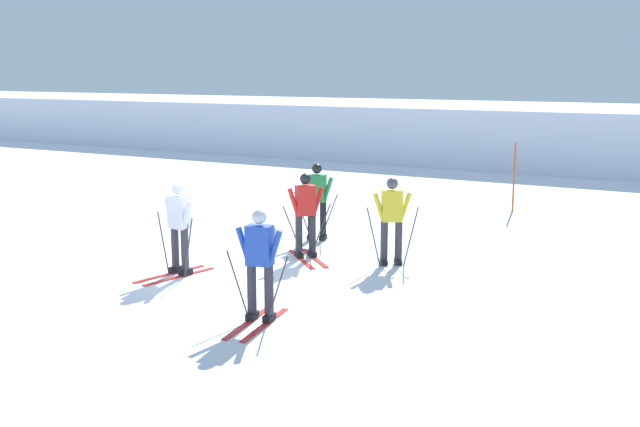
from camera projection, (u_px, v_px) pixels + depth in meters
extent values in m
plane|color=silver|center=(212.00, 279.00, 13.80)|extent=(120.00, 120.00, 0.00)
cube|color=silver|center=(524.00, 133.00, 31.83)|extent=(80.00, 8.84, 2.26)
cube|color=red|center=(179.00, 277.00, 13.95)|extent=(0.40, 1.59, 0.02)
cube|color=red|center=(170.00, 274.00, 14.13)|extent=(0.40, 1.59, 0.02)
cube|color=black|center=(186.00, 272.00, 14.05)|extent=(0.17, 0.28, 0.10)
cube|color=black|center=(176.00, 269.00, 14.23)|extent=(0.17, 0.28, 0.10)
cylinder|color=#38333D|center=(185.00, 247.00, 13.97)|extent=(0.14, 0.14, 0.85)
cylinder|color=#38333D|center=(175.00, 244.00, 14.15)|extent=(0.14, 0.14, 0.85)
cube|color=white|center=(179.00, 212.00, 13.94)|extent=(0.42, 0.31, 0.60)
cylinder|color=white|center=(187.00, 215.00, 13.77)|extent=(0.27, 0.14, 0.55)
cylinder|color=white|center=(169.00, 211.00, 14.09)|extent=(0.27, 0.14, 0.55)
sphere|color=silver|center=(178.00, 189.00, 13.86)|extent=(0.22, 0.22, 0.22)
cylinder|color=#38383D|center=(188.00, 248.00, 13.75)|extent=(0.28, 0.08, 1.14)
cylinder|color=#38383D|center=(163.00, 242.00, 14.21)|extent=(0.28, 0.08, 1.14)
cube|color=silver|center=(321.00, 242.00, 16.80)|extent=(0.47, 1.57, 0.02)
cube|color=silver|center=(309.00, 241.00, 16.87)|extent=(0.47, 1.57, 0.02)
cube|color=black|center=(323.00, 238.00, 16.93)|extent=(0.18, 0.28, 0.10)
cube|color=black|center=(311.00, 237.00, 17.00)|extent=(0.18, 0.28, 0.10)
cylinder|color=black|center=(323.00, 216.00, 16.84)|extent=(0.14, 0.14, 0.85)
cylinder|color=black|center=(311.00, 216.00, 16.92)|extent=(0.14, 0.14, 0.85)
cube|color=#23843D|center=(317.00, 188.00, 16.76)|extent=(0.43, 0.32, 0.60)
cylinder|color=#23843D|center=(328.00, 189.00, 16.68)|extent=(0.27, 0.15, 0.55)
cylinder|color=#23843D|center=(306.00, 188.00, 16.81)|extent=(0.27, 0.15, 0.55)
sphere|color=black|center=(317.00, 169.00, 16.68)|extent=(0.22, 0.22, 0.22)
cylinder|color=#38383D|center=(329.00, 218.00, 16.71)|extent=(0.41, 0.12, 1.08)
cylinder|color=#38383D|center=(303.00, 217.00, 16.86)|extent=(0.41, 0.12, 1.08)
cube|color=maroon|center=(320.00, 186.00, 16.96)|extent=(0.32, 0.24, 0.40)
cube|color=red|center=(265.00, 324.00, 11.33)|extent=(0.36, 1.59, 0.02)
cube|color=red|center=(248.00, 322.00, 11.42)|extent=(0.36, 1.59, 0.02)
cube|color=black|center=(269.00, 318.00, 11.46)|extent=(0.16, 0.28, 0.10)
cube|color=black|center=(252.00, 316.00, 11.55)|extent=(0.16, 0.28, 0.10)
cylinder|color=#38333D|center=(269.00, 287.00, 11.37)|extent=(0.14, 0.14, 0.85)
cylinder|color=#38333D|center=(252.00, 285.00, 11.46)|extent=(0.14, 0.14, 0.85)
cube|color=#284CB7|center=(260.00, 245.00, 11.30)|extent=(0.42, 0.30, 0.60)
cylinder|color=#284CB7|center=(275.00, 248.00, 11.20)|extent=(0.27, 0.13, 0.55)
cylinder|color=#284CB7|center=(244.00, 245.00, 11.36)|extent=(0.27, 0.13, 0.55)
sphere|color=silver|center=(259.00, 217.00, 11.22)|extent=(0.22, 0.22, 0.22)
cylinder|color=#38383D|center=(277.00, 290.00, 11.22)|extent=(0.37, 0.09, 1.08)
cylinder|color=#38383D|center=(238.00, 286.00, 11.43)|extent=(0.37, 0.09, 1.08)
cube|color=#B7B2A3|center=(265.00, 241.00, 11.49)|extent=(0.31, 0.23, 0.40)
cube|color=red|center=(315.00, 258.00, 15.32)|extent=(1.23, 1.16, 0.02)
cube|color=red|center=(301.00, 259.00, 15.24)|extent=(1.23, 1.16, 0.02)
cube|color=black|center=(312.00, 254.00, 15.45)|extent=(0.27, 0.27, 0.10)
cube|color=black|center=(299.00, 255.00, 15.37)|extent=(0.27, 0.27, 0.10)
cylinder|color=#2D2D33|center=(312.00, 231.00, 15.36)|extent=(0.14, 0.14, 0.85)
cylinder|color=#2D2D33|center=(299.00, 231.00, 15.28)|extent=(0.14, 0.14, 0.85)
cube|color=red|center=(306.00, 200.00, 15.20)|extent=(0.44, 0.44, 0.60)
cylinder|color=red|center=(318.00, 200.00, 15.26)|extent=(0.24, 0.25, 0.55)
cylinder|color=red|center=(294.00, 202.00, 15.11)|extent=(0.24, 0.25, 0.55)
sphere|color=black|center=(305.00, 179.00, 15.13)|extent=(0.22, 0.22, 0.22)
cylinder|color=#38383D|center=(320.00, 231.00, 15.31)|extent=(0.32, 0.34, 1.10)
cylinder|color=#38383D|center=(294.00, 233.00, 15.14)|extent=(0.32, 0.34, 1.10)
cube|color=silver|center=(399.00, 267.00, 14.66)|extent=(0.96, 1.39, 0.02)
cube|color=silver|center=(385.00, 267.00, 14.64)|extent=(0.96, 1.39, 0.02)
cube|color=black|center=(398.00, 262.00, 14.80)|extent=(0.24, 0.28, 0.10)
cube|color=black|center=(384.00, 262.00, 14.78)|extent=(0.24, 0.28, 0.10)
cylinder|color=#38333D|center=(399.00, 238.00, 14.71)|extent=(0.14, 0.14, 0.85)
cylinder|color=#38333D|center=(384.00, 238.00, 14.69)|extent=(0.14, 0.14, 0.85)
cube|color=yellow|center=(392.00, 206.00, 14.59)|extent=(0.45, 0.41, 0.60)
cylinder|color=yellow|center=(405.00, 206.00, 14.59)|extent=(0.26, 0.22, 0.55)
cylinder|color=yellow|center=(379.00, 207.00, 14.55)|extent=(0.26, 0.22, 0.55)
sphere|color=#4C4C56|center=(392.00, 183.00, 14.51)|extent=(0.22, 0.22, 0.22)
cylinder|color=#38383D|center=(411.00, 237.00, 14.62)|extent=(0.25, 0.18, 1.16)
cylinder|color=#38383D|center=(374.00, 237.00, 14.57)|extent=(0.25, 0.18, 1.16)
cube|color=#232328|center=(390.00, 203.00, 14.79)|extent=(0.33, 0.30, 0.40)
cylinder|color=#C65614|center=(514.00, 177.00, 20.28)|extent=(0.05, 0.05, 1.84)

